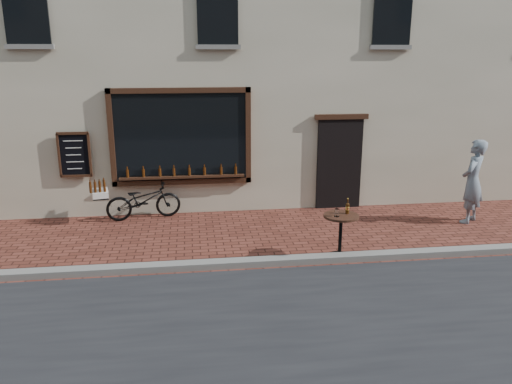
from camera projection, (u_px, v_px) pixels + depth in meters
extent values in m
plane|color=#4F2219|center=(289.00, 268.00, 8.94)|extent=(90.00, 90.00, 0.00)
cube|color=slate|center=(287.00, 260.00, 9.11)|extent=(90.00, 0.25, 0.12)
cube|color=beige|center=(247.00, 5.00, 13.81)|extent=(28.00, 6.00, 10.00)
cube|color=black|center=(181.00, 137.00, 11.50)|extent=(3.00, 0.06, 2.00)
cube|color=black|center=(179.00, 90.00, 11.20)|extent=(3.24, 0.10, 0.12)
cube|color=black|center=(183.00, 182.00, 11.76)|extent=(3.24, 0.10, 0.12)
cube|color=black|center=(111.00, 139.00, 11.29)|extent=(0.12, 0.10, 2.24)
cube|color=black|center=(248.00, 136.00, 11.68)|extent=(0.12, 0.10, 2.24)
cube|color=black|center=(183.00, 177.00, 11.68)|extent=(2.90, 0.16, 0.05)
cube|color=black|center=(339.00, 164.00, 12.19)|extent=(1.10, 0.10, 2.20)
cube|color=black|center=(342.00, 117.00, 11.85)|extent=(1.30, 0.10, 0.12)
cube|color=black|center=(75.00, 155.00, 11.28)|extent=(0.62, 0.04, 0.92)
cylinder|color=#3D1C07|center=(128.00, 173.00, 11.49)|extent=(0.06, 0.06, 0.19)
cylinder|color=#3D1C07|center=(143.00, 173.00, 11.54)|extent=(0.06, 0.06, 0.19)
cylinder|color=#3D1C07|center=(159.00, 173.00, 11.58)|extent=(0.06, 0.06, 0.19)
cylinder|color=#3D1C07|center=(175.00, 172.00, 11.63)|extent=(0.06, 0.06, 0.19)
cylinder|color=#3D1C07|center=(190.00, 172.00, 11.67)|extent=(0.06, 0.06, 0.19)
cylinder|color=#3D1C07|center=(205.00, 171.00, 11.72)|extent=(0.06, 0.06, 0.19)
cylinder|color=#3D1C07|center=(221.00, 171.00, 11.76)|extent=(0.06, 0.06, 0.19)
cylinder|color=#3D1C07|center=(236.00, 170.00, 11.81)|extent=(0.06, 0.06, 0.19)
cube|color=black|center=(26.00, 9.00, 10.38)|extent=(0.90, 0.06, 1.40)
cube|color=black|center=(217.00, 11.00, 10.88)|extent=(0.90, 0.06, 1.40)
cube|color=black|center=(393.00, 13.00, 11.38)|extent=(0.90, 0.06, 1.40)
imported|color=black|center=(144.00, 200.00, 11.50)|extent=(1.78, 0.91, 0.89)
cube|color=black|center=(101.00, 197.00, 11.17)|extent=(0.42, 0.53, 0.03)
cube|color=silver|center=(100.00, 193.00, 11.15)|extent=(0.42, 0.55, 0.14)
cylinder|color=#3D1C07|center=(105.00, 188.00, 10.97)|extent=(0.06, 0.06, 0.19)
cylinder|color=#3D1C07|center=(100.00, 188.00, 10.94)|extent=(0.06, 0.06, 0.19)
cylinder|color=#3D1C07|center=(95.00, 188.00, 10.91)|extent=(0.06, 0.06, 0.19)
cylinder|color=#3D1C07|center=(91.00, 189.00, 10.88)|extent=(0.06, 0.06, 0.19)
cylinder|color=#3D1C07|center=(104.00, 186.00, 11.08)|extent=(0.06, 0.06, 0.19)
cylinder|color=#3D1C07|center=(100.00, 187.00, 11.05)|extent=(0.06, 0.06, 0.19)
cylinder|color=#3D1C07|center=(95.00, 187.00, 11.02)|extent=(0.06, 0.06, 0.19)
cylinder|color=#3D1C07|center=(90.00, 187.00, 10.99)|extent=(0.06, 0.06, 0.19)
cylinder|color=#3D1C07|center=(104.00, 185.00, 11.19)|extent=(0.06, 0.06, 0.19)
cylinder|color=#3D1C07|center=(100.00, 185.00, 11.16)|extent=(0.06, 0.06, 0.19)
cylinder|color=#3D1C07|center=(95.00, 186.00, 11.13)|extent=(0.06, 0.06, 0.19)
cylinder|color=#3D1C07|center=(90.00, 186.00, 11.10)|extent=(0.06, 0.06, 0.19)
cylinder|color=#3D1C07|center=(104.00, 184.00, 11.30)|extent=(0.06, 0.06, 0.19)
cylinder|color=black|center=(339.00, 257.00, 9.40)|extent=(0.48, 0.48, 0.03)
cylinder|color=black|center=(340.00, 237.00, 9.29)|extent=(0.07, 0.07, 0.77)
cylinder|color=black|center=(341.00, 216.00, 9.18)|extent=(0.66, 0.66, 0.04)
cylinder|color=gold|center=(347.00, 208.00, 9.23)|extent=(0.07, 0.07, 0.07)
cylinder|color=white|center=(337.00, 213.00, 9.07)|extent=(0.09, 0.09, 0.14)
imported|color=slate|center=(473.00, 181.00, 11.15)|extent=(0.82, 0.80, 1.90)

